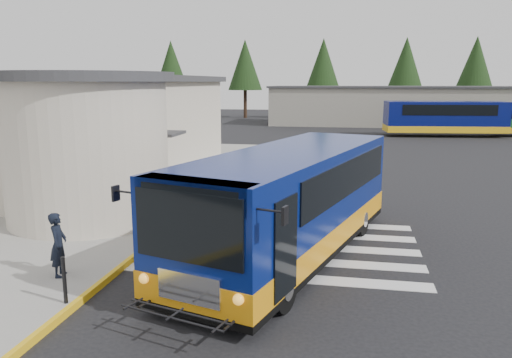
% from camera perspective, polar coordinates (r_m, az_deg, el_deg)
% --- Properties ---
extents(ground, '(140.00, 140.00, 0.00)m').
position_cam_1_polar(ground, '(15.26, 4.72, -6.70)').
color(ground, black).
rests_on(ground, ground).
extents(sidewalk, '(10.00, 34.00, 0.15)m').
position_cam_1_polar(sidewalk, '(21.70, -18.47, -1.69)').
color(sidewalk, gray).
rests_on(sidewalk, ground).
extents(curb_strip, '(0.12, 34.00, 0.16)m').
position_cam_1_polar(curb_strip, '(19.80, -5.81, -2.34)').
color(curb_strip, gold).
rests_on(curb_strip, ground).
extents(station_building, '(12.70, 18.70, 4.80)m').
position_cam_1_polar(station_building, '(24.73, -19.33, 5.61)').
color(station_building, '#BBAE9E').
rests_on(station_building, ground).
extents(crosswalk, '(8.00, 5.35, 0.01)m').
position_cam_1_polar(crosswalk, '(14.56, 2.42, -7.53)').
color(crosswalk, silver).
rests_on(crosswalk, ground).
extents(depot_building, '(26.40, 8.40, 4.20)m').
position_cam_1_polar(depot_building, '(56.71, 15.31, 8.09)').
color(depot_building, gray).
rests_on(depot_building, ground).
extents(tree_line, '(58.40, 4.40, 10.00)m').
position_cam_1_polar(tree_line, '(64.69, 15.22, 12.55)').
color(tree_line, black).
rests_on(tree_line, ground).
extents(transit_bus, '(5.74, 10.52, 2.89)m').
position_cam_1_polar(transit_bus, '(13.29, 3.94, -3.19)').
color(transit_bus, navy).
rests_on(transit_bus, ground).
extents(pedestrian_a, '(0.50, 0.63, 1.53)m').
position_cam_1_polar(pedestrian_a, '(12.60, -21.66, -6.98)').
color(pedestrian_a, black).
rests_on(pedestrian_a, sidewalk).
extents(pedestrian_b, '(0.74, 0.90, 1.71)m').
position_cam_1_polar(pedestrian_b, '(17.37, -20.53, -1.76)').
color(pedestrian_b, black).
rests_on(pedestrian_b, sidewalk).
extents(bollard, '(0.08, 0.08, 1.00)m').
position_cam_1_polar(bollard, '(11.13, -21.05, -10.74)').
color(bollard, black).
rests_on(bollard, sidewalk).
extents(far_bus_a, '(10.25, 3.82, 2.58)m').
position_cam_1_polar(far_bus_a, '(46.26, 20.74, 6.66)').
color(far_bus_a, '#060E51').
rests_on(far_bus_a, ground).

